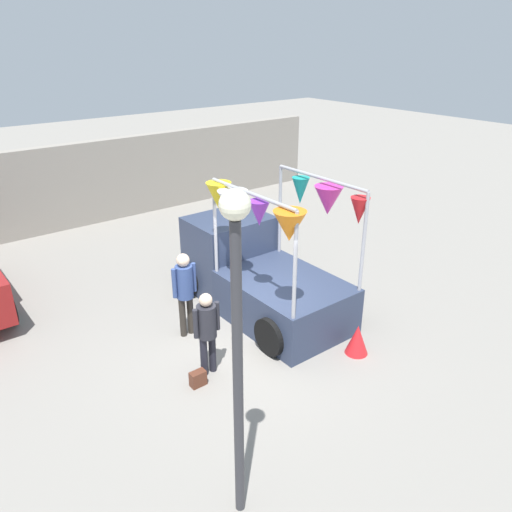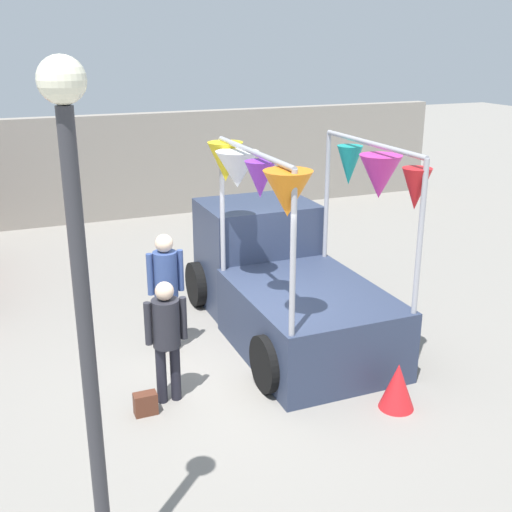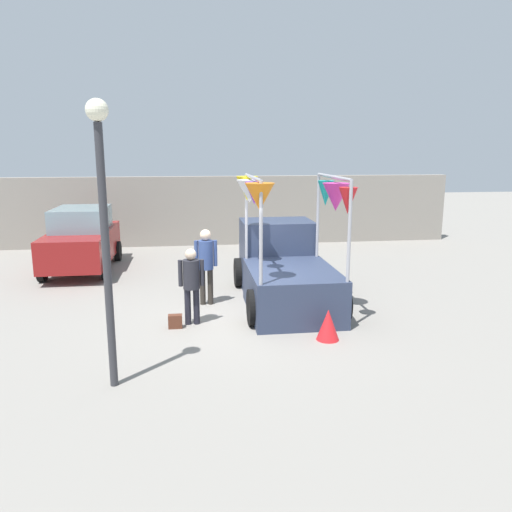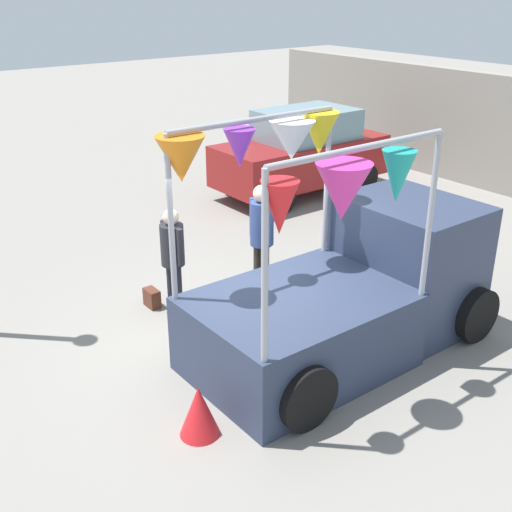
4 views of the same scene
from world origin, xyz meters
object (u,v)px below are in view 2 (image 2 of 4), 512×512
object	(u,v)px
person_customer	(166,331)
street_lamp	(80,279)
vendor_truck	(280,273)
folded_kite_bundle_crimson	(398,386)
person_vendor	(166,281)
handbag	(146,404)

from	to	relation	value
person_customer	street_lamp	distance (m)	3.41
person_customer	street_lamp	bearing A→B (deg)	-114.92
vendor_truck	folded_kite_bundle_crimson	distance (m)	2.79
vendor_truck	street_lamp	bearing A→B (deg)	-129.79
person_vendor	vendor_truck	bearing A→B (deg)	4.00
vendor_truck	street_lamp	size ratio (longest dim) A/B	0.98
person_customer	folded_kite_bundle_crimson	xyz separation A→B (m)	(2.56, -1.23, -0.66)
person_vendor	handbag	xyz separation A→B (m)	(-0.70, -1.53, -0.95)
vendor_truck	person_vendor	distance (m)	1.86
vendor_truck	handbag	distance (m)	3.13
folded_kite_bundle_crimson	person_vendor	bearing A→B (deg)	130.82
street_lamp	folded_kite_bundle_crimson	distance (m)	4.73
person_vendor	street_lamp	size ratio (longest dim) A/B	0.42
person_vendor	street_lamp	distance (m)	4.58
vendor_truck	person_customer	xyz separation A→B (m)	(-2.19, -1.46, 0.06)
folded_kite_bundle_crimson	handbag	bearing A→B (deg)	160.48
handbag	folded_kite_bundle_crimson	distance (m)	3.10
handbag	vendor_truck	bearing A→B (deg)	33.23
person_vendor	street_lamp	xyz separation A→B (m)	(-1.57, -3.97, 1.67)
person_vendor	street_lamp	world-z (taller)	street_lamp
person_customer	handbag	xyz separation A→B (m)	(-0.35, -0.20, -0.82)
street_lamp	folded_kite_bundle_crimson	bearing A→B (deg)	20.32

